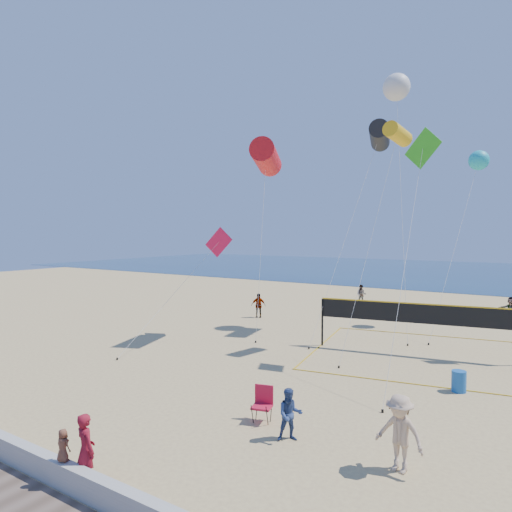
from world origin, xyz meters
The scene contains 20 objects.
ground centered at (0.00, 0.00, 0.00)m, with size 120.00×120.00×0.00m, color tan.
ocean centered at (0.00, 62.00, 0.01)m, with size 140.00×50.00×0.03m, color #102B4F.
seawall centered at (0.00, -3.00, 0.30)m, with size 32.00×0.30×0.60m, color #B8B7B3.
woman centered at (-1.29, -2.70, 0.85)m, with size 0.62×0.41×1.70m, color maroon.
toddler centered at (-1.72, -2.98, 0.97)m, with size 0.36×0.24×0.74m, color brown.
bystander_a centered at (1.48, 1.86, 0.73)m, with size 0.71×0.55×1.46m, color navy.
bystander_b centered at (4.49, 1.85, 0.94)m, with size 1.21×0.70×1.88m, color tan.
far_person_0 centered at (-9.08, 16.79, 0.83)m, with size 0.97×0.40×1.65m, color gray.
far_person_1 centered at (5.49, 23.72, 0.85)m, with size 1.58×0.50×1.71m, color gray.
far_person_3 centered at (-5.18, 26.07, 0.79)m, with size 0.76×0.60×1.57m, color gray.
camp_chair centered at (0.16, 2.55, 0.61)m, with size 0.70×0.82×1.20m.
trash_barrel centered at (4.78, 8.58, 0.38)m, with size 0.51×0.51×0.77m, color #1959A8.
volleyball_net centered at (2.19, 12.91, 1.69)m, with size 10.60×10.48×2.46m.
kite_0 centered at (-5.30, 11.61, 9.73)m, with size 2.37×3.34×10.57m.
kite_1 centered at (-0.96, 16.98, 11.30)m, with size 2.43×7.34×12.02m.
kite_2 centered at (1.14, 13.16, 10.47)m, with size 1.68×5.25×10.99m.
kite_3 centered at (-8.34, 11.09, 4.98)m, with size 1.74×6.94×6.09m.
kite_4 centered at (2.78, 10.87, 8.84)m, with size 1.66×6.33×10.20m.
kite_6 centered at (-0.55, 18.76, 14.44)m, with size 3.02×5.34×15.25m.
kite_7 centered at (3.64, 21.80, 10.15)m, with size 2.00×7.33×10.76m.
Camera 1 is at (7.41, -9.07, 5.79)m, focal length 32.00 mm.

